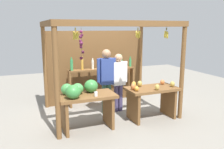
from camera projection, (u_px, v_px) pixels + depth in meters
name	position (u px, v px, depth m)	size (l,w,h in m)	color
ground_plane	(109.00, 112.00, 5.88)	(12.00, 12.00, 0.00)	gray
market_stall	(103.00, 58.00, 6.01)	(2.94, 2.07, 2.24)	brown
fruit_counter_left	(83.00, 98.00, 4.79)	(1.18, 0.66, 1.02)	brown
fruit_counter_right	(151.00, 96.00, 5.39)	(1.18, 0.64, 0.89)	brown
bottle_shelf_unit	(102.00, 76.00, 6.42)	(1.88, 0.22, 1.36)	brown
vendor_man	(106.00, 76.00, 5.64)	(0.48, 0.22, 1.59)	#315A45
vendor_woman	(118.00, 78.00, 5.80)	(0.48, 0.20, 1.47)	#473E68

